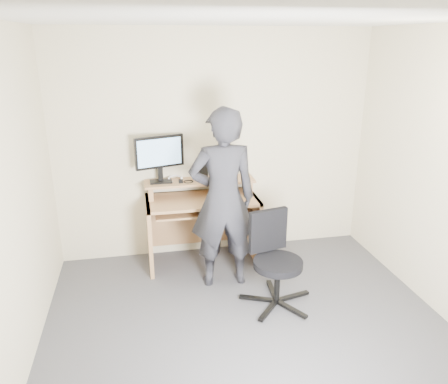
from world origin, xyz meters
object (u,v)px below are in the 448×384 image
object	(u,v)px
desk	(201,213)
monitor	(160,155)
office_chair	(274,256)
person	(223,199)

from	to	relation	value
desk	monitor	size ratio (longest dim) A/B	2.30
monitor	office_chair	distance (m)	1.62
desk	monitor	world-z (taller)	monitor
monitor	person	size ratio (longest dim) A/B	0.29
desk	monitor	xyz separation A→B (m)	(-0.42, 0.08, 0.67)
desk	monitor	bearing A→B (deg)	169.34
desk	office_chair	distance (m)	1.13
monitor	person	xyz separation A→B (m)	(0.55, -0.63, -0.31)
desk	office_chair	xyz separation A→B (m)	(0.53, -1.00, -0.08)
office_chair	monitor	bearing A→B (deg)	118.57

